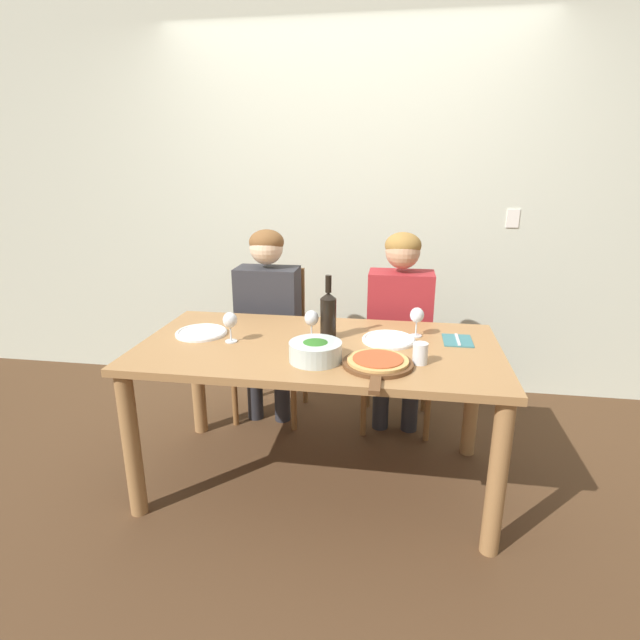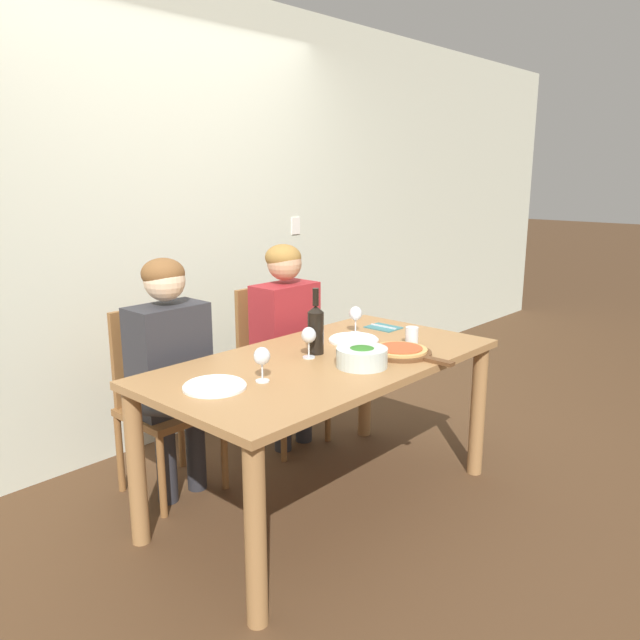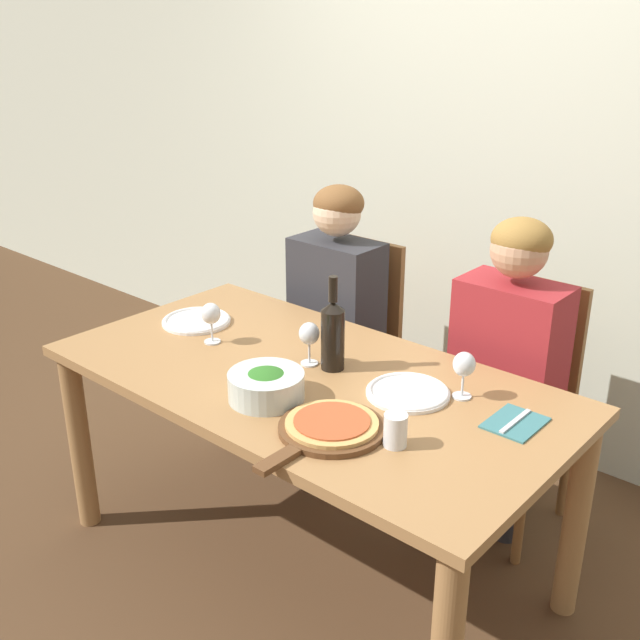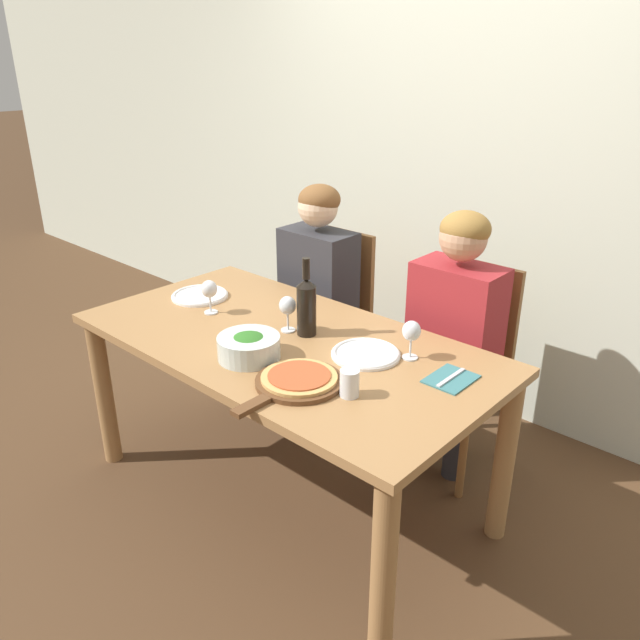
% 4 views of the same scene
% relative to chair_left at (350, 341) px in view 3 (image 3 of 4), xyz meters
% --- Properties ---
extents(ground_plane, '(40.00, 40.00, 0.00)m').
position_rel_chair_left_xyz_m(ground_plane, '(0.43, -0.76, -0.51)').
color(ground_plane, '#4C331E').
extents(back_wall, '(10.00, 0.06, 2.70)m').
position_rel_chair_left_xyz_m(back_wall, '(0.43, 0.54, 0.84)').
color(back_wall, beige).
rests_on(back_wall, ground).
extents(dining_table, '(1.73, 0.90, 0.76)m').
position_rel_chair_left_xyz_m(dining_table, '(0.43, -0.76, 0.14)').
color(dining_table, '#9E7042').
rests_on(dining_table, ground).
extents(chair_left, '(0.42, 0.42, 0.95)m').
position_rel_chair_left_xyz_m(chair_left, '(0.00, 0.00, 0.00)').
color(chair_left, brown).
rests_on(chair_left, ground).
extents(chair_right, '(0.42, 0.42, 0.95)m').
position_rel_chair_left_xyz_m(chair_right, '(0.81, 0.00, 0.00)').
color(chair_right, brown).
rests_on(chair_right, ground).
extents(person_woman, '(0.47, 0.51, 1.22)m').
position_rel_chair_left_xyz_m(person_woman, '(-0.00, -0.11, 0.23)').
color(person_woman, '#28282D').
rests_on(person_woman, ground).
extents(person_man, '(0.47, 0.51, 1.22)m').
position_rel_chair_left_xyz_m(person_man, '(0.81, -0.11, 0.23)').
color(person_man, '#28282D').
rests_on(person_man, ground).
extents(wine_bottle, '(0.08, 0.08, 0.32)m').
position_rel_chair_left_xyz_m(wine_bottle, '(0.46, -0.67, 0.38)').
color(wine_bottle, black).
rests_on(wine_bottle, dining_table).
extents(broccoli_bowl, '(0.24, 0.24, 0.10)m').
position_rel_chair_left_xyz_m(broccoli_bowl, '(0.44, -0.97, 0.30)').
color(broccoli_bowl, silver).
rests_on(broccoli_bowl, dining_table).
extents(dinner_plate_left, '(0.26, 0.26, 0.02)m').
position_rel_chair_left_xyz_m(dinner_plate_left, '(-0.19, -0.71, 0.26)').
color(dinner_plate_left, white).
rests_on(dinner_plate_left, dining_table).
extents(dinner_plate_right, '(0.26, 0.26, 0.02)m').
position_rel_chair_left_xyz_m(dinner_plate_right, '(0.76, -0.66, 0.26)').
color(dinner_plate_right, white).
rests_on(dinner_plate_right, dining_table).
extents(pizza_on_board, '(0.31, 0.45, 0.04)m').
position_rel_chair_left_xyz_m(pizza_on_board, '(0.72, -0.99, 0.27)').
color(pizza_on_board, brown).
rests_on(pizza_on_board, dining_table).
extents(wine_glass_left, '(0.07, 0.07, 0.15)m').
position_rel_chair_left_xyz_m(wine_glass_left, '(-0.00, -0.79, 0.36)').
color(wine_glass_left, silver).
rests_on(wine_glass_left, dining_table).
extents(wine_glass_right, '(0.07, 0.07, 0.15)m').
position_rel_chair_left_xyz_m(wine_glass_right, '(0.89, -0.56, 0.36)').
color(wine_glass_right, silver).
rests_on(wine_glass_right, dining_table).
extents(wine_glass_centre, '(0.07, 0.07, 0.15)m').
position_rel_chair_left_xyz_m(wine_glass_centre, '(0.38, -0.70, 0.36)').
color(wine_glass_centre, silver).
rests_on(wine_glass_centre, dining_table).
extents(water_tumbler, '(0.07, 0.07, 0.09)m').
position_rel_chair_left_xyz_m(water_tumbler, '(0.90, -0.93, 0.30)').
color(water_tumbler, silver).
rests_on(water_tumbler, dining_table).
extents(fork_on_napkin, '(0.14, 0.18, 0.01)m').
position_rel_chair_left_xyz_m(fork_on_napkin, '(1.10, -0.61, 0.26)').
color(fork_on_napkin, '#387075').
rests_on(fork_on_napkin, dining_table).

